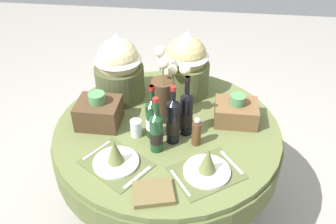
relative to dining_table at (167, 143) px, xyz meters
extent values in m
plane|color=#9E998E|center=(0.00, 0.00, -0.61)|extent=(8.00, 8.00, 0.00)
cylinder|color=#5B6638|center=(0.00, 0.00, 0.11)|extent=(1.34, 1.34, 0.04)
cylinder|color=#545D33|center=(0.00, 0.00, 0.01)|extent=(1.37, 1.37, 0.17)
cylinder|color=black|center=(0.00, 0.00, -0.25)|extent=(0.12, 0.12, 0.68)
cylinder|color=black|center=(0.00, 0.00, -0.60)|extent=(0.66, 0.66, 0.03)
cube|color=#4E562F|center=(-0.23, -0.35, 0.13)|extent=(0.43, 0.40, 0.00)
cylinder|color=white|center=(-0.23, -0.35, 0.14)|extent=(0.24, 0.24, 0.02)
cone|color=#606B38|center=(-0.23, -0.35, 0.22)|extent=(0.09, 0.09, 0.14)
cube|color=silver|center=(-0.36, -0.27, 0.14)|extent=(0.11, 0.17, 0.00)
cube|color=silver|center=(-0.10, -0.43, 0.14)|extent=(0.12, 0.17, 0.00)
cube|color=#4E562F|center=(0.25, -0.36, 0.13)|extent=(0.43, 0.41, 0.00)
cylinder|color=white|center=(0.25, -0.36, 0.14)|extent=(0.24, 0.24, 0.02)
cone|color=#606B38|center=(0.25, -0.36, 0.22)|extent=(0.09, 0.09, 0.14)
cube|color=silver|center=(0.12, -0.44, 0.14)|extent=(0.12, 0.16, 0.00)
cube|color=silver|center=(0.37, -0.27, 0.14)|extent=(0.12, 0.16, 0.00)
cylinder|color=#47331E|center=(-0.04, 0.08, 0.26)|extent=(0.14, 0.14, 0.26)
sphere|color=beige|center=(0.09, 0.11, 0.47)|extent=(0.07, 0.07, 0.07)
cylinder|color=#4C7038|center=(0.09, 0.11, 0.42)|extent=(0.01, 0.01, 0.05)
sphere|color=beige|center=(-0.03, 0.04, 0.53)|extent=(0.06, 0.06, 0.06)
cylinder|color=#4C7038|center=(-0.03, 0.04, 0.45)|extent=(0.01, 0.01, 0.12)
sphere|color=beige|center=(-0.07, 0.20, 0.52)|extent=(0.06, 0.06, 0.06)
cylinder|color=#4C7038|center=(-0.07, 0.20, 0.45)|extent=(0.01, 0.01, 0.11)
sphere|color=beige|center=(0.02, 0.11, 0.46)|extent=(0.06, 0.06, 0.06)
cylinder|color=#4C7038|center=(0.02, 0.11, 0.41)|extent=(0.01, 0.01, 0.05)
sphere|color=beige|center=(-0.01, 0.12, 0.44)|extent=(0.05, 0.05, 0.05)
cylinder|color=#4C7038|center=(-0.01, 0.12, 0.41)|extent=(0.01, 0.01, 0.03)
sphere|color=beige|center=(-0.02, 0.20, 0.44)|extent=(0.06, 0.06, 0.06)
cylinder|color=#4C7038|center=(-0.02, 0.20, 0.41)|extent=(0.01, 0.01, 0.03)
cylinder|color=#143819|center=(-0.07, -0.10, 0.24)|extent=(0.08, 0.08, 0.21)
cylinder|color=silver|center=(-0.07, -0.10, 0.22)|extent=(0.08, 0.08, 0.07)
cone|color=#143819|center=(-0.07, -0.10, 0.36)|extent=(0.08, 0.08, 0.03)
cylinder|color=#143819|center=(-0.07, -0.10, 0.42)|extent=(0.03, 0.03, 0.09)
cylinder|color=maroon|center=(-0.07, -0.10, 0.45)|extent=(0.03, 0.03, 0.02)
cylinder|color=black|center=(0.05, -0.13, 0.26)|extent=(0.07, 0.07, 0.25)
cylinder|color=black|center=(0.05, -0.13, 0.24)|extent=(0.07, 0.07, 0.09)
cone|color=black|center=(0.05, -0.13, 0.40)|extent=(0.07, 0.07, 0.03)
cylinder|color=black|center=(0.05, -0.13, 0.46)|extent=(0.03, 0.03, 0.08)
cylinder|color=maroon|center=(0.05, -0.13, 0.48)|extent=(0.03, 0.03, 0.02)
cylinder|color=black|center=(0.11, -0.05, 0.25)|extent=(0.07, 0.07, 0.25)
cylinder|color=black|center=(0.11, -0.05, 0.24)|extent=(0.07, 0.07, 0.08)
cone|color=black|center=(0.11, -0.05, 0.39)|extent=(0.07, 0.07, 0.03)
cylinder|color=black|center=(0.11, -0.05, 0.46)|extent=(0.03, 0.03, 0.10)
cylinder|color=black|center=(0.11, -0.05, 0.50)|extent=(0.03, 0.03, 0.02)
cylinder|color=#194223|center=(-0.03, -0.21, 0.24)|extent=(0.07, 0.07, 0.21)
cylinder|color=black|center=(-0.03, -0.21, 0.22)|extent=(0.07, 0.07, 0.07)
cone|color=#194223|center=(-0.03, -0.21, 0.36)|extent=(0.07, 0.07, 0.03)
cylinder|color=#194223|center=(-0.03, -0.21, 0.42)|extent=(0.03, 0.03, 0.09)
cylinder|color=maroon|center=(-0.03, -0.21, 0.46)|extent=(0.03, 0.03, 0.02)
cylinder|color=silver|center=(-0.17, -0.10, 0.18)|extent=(0.07, 0.07, 0.10)
cylinder|color=brown|center=(0.18, -0.14, 0.20)|extent=(0.05, 0.05, 0.15)
sphere|color=#B7B7BC|center=(0.18, -0.14, 0.30)|extent=(0.04, 0.04, 0.04)
cube|color=brown|center=(0.00, -0.53, 0.14)|extent=(0.23, 0.20, 0.03)
cylinder|color=#474C2D|center=(-0.35, 0.29, 0.24)|extent=(0.32, 0.32, 0.22)
sphere|color=#C6B784|center=(-0.35, 0.29, 0.41)|extent=(0.27, 0.27, 0.27)
cone|color=silver|center=(-0.35, 0.29, 0.49)|extent=(0.30, 0.30, 0.17)
cylinder|color=#566033|center=(0.07, 0.40, 0.24)|extent=(0.31, 0.31, 0.21)
sphere|color=tan|center=(0.07, 0.40, 0.40)|extent=(0.27, 0.27, 0.27)
cone|color=silver|center=(0.07, 0.40, 0.49)|extent=(0.30, 0.30, 0.17)
cube|color=#47331E|center=(-0.41, -0.02, 0.21)|extent=(0.25, 0.22, 0.15)
cylinder|color=#4C7F4C|center=(-0.41, -0.02, 0.31)|extent=(0.10, 0.10, 0.06)
cube|color=brown|center=(0.40, 0.10, 0.19)|extent=(0.25, 0.20, 0.12)
cylinder|color=#4C7F4C|center=(0.40, 0.10, 0.29)|extent=(0.09, 0.09, 0.06)
camera|label=1|loc=(0.21, -1.63, 1.44)|focal=37.57mm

